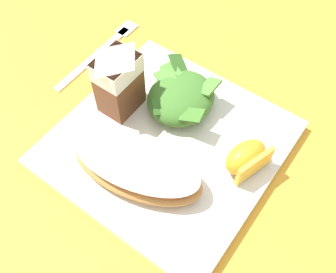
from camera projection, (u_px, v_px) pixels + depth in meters
ground at (168, 147)px, 0.53m from camera, size 3.00×3.00×0.00m
white_plate at (168, 144)px, 0.53m from camera, size 0.28×0.28×0.02m
cheesy_pizza_bread at (141, 170)px, 0.47m from camera, size 0.12×0.18×0.04m
green_salad_pile at (181, 97)px, 0.53m from camera, size 0.11×0.11×0.04m
milk_carton at (118, 77)px, 0.50m from camera, size 0.06×0.04×0.11m
orange_wedge_front at (247, 158)px, 0.48m from camera, size 0.07×0.05×0.04m
metal_fork at (104, 48)px, 0.64m from camera, size 0.19×0.02×0.01m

